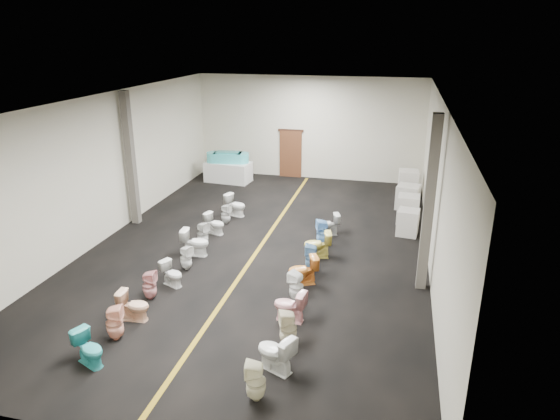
{
  "coord_description": "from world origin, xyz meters",
  "views": [
    {
      "loc": [
        3.91,
        -13.59,
        6.27
      ],
      "look_at": [
        0.38,
        1.0,
        0.88
      ],
      "focal_mm": 32.0,
      "sensor_mm": 36.0,
      "label": 1
    }
  ],
  "objects_px": {
    "toilet_right_6": "(312,258)",
    "toilet_right_9": "(328,224)",
    "toilet_left_0": "(89,348)",
    "display_table": "(228,172)",
    "toilet_left_7": "(203,234)",
    "toilet_right_3": "(290,306)",
    "appliance_crate_b": "(408,209)",
    "toilet_left_1": "(115,323)",
    "toilet_left_3": "(149,285)",
    "toilet_right_2": "(288,328)",
    "toilet_right_1": "(275,352)",
    "toilet_right_8": "(323,233)",
    "toilet_left_6": "(195,242)",
    "toilet_left_9": "(226,214)",
    "toilet_right_5": "(303,271)",
    "appliance_crate_a": "(408,222)",
    "toilet_left_8": "(215,224)",
    "toilet_left_5": "(186,258)",
    "appliance_crate_d": "(408,184)",
    "toilet_right_4": "(296,286)",
    "appliance_crate_c": "(408,197)",
    "toilet_left_2": "(134,306)",
    "toilet_left_10": "(236,205)",
    "bathtub": "(228,158)",
    "toilet_right_0": "(256,381)",
    "toilet_right_7": "(317,245)",
    "toilet_left_4": "(172,274)"
  },
  "relations": [
    {
      "from": "display_table",
      "to": "toilet_right_9",
      "type": "bearing_deg",
      "value": -44.41
    },
    {
      "from": "appliance_crate_a",
      "to": "appliance_crate_c",
      "type": "height_order",
      "value": "appliance_crate_c"
    },
    {
      "from": "toilet_left_4",
      "to": "toilet_left_6",
      "type": "relative_size",
      "value": 0.81
    },
    {
      "from": "toilet_left_7",
      "to": "toilet_right_3",
      "type": "distance_m",
      "value": 5.03
    },
    {
      "from": "appliance_crate_b",
      "to": "toilet_left_1",
      "type": "xyz_separation_m",
      "value": [
        -6.1,
        -8.64,
        -0.09
      ]
    },
    {
      "from": "toilet_right_3",
      "to": "toilet_right_6",
      "type": "xyz_separation_m",
      "value": [
        0.04,
        2.61,
        0.01
      ]
    },
    {
      "from": "toilet_left_10",
      "to": "toilet_right_5",
      "type": "distance_m",
      "value": 5.64
    },
    {
      "from": "toilet_left_2",
      "to": "toilet_right_2",
      "type": "distance_m",
      "value": 3.65
    },
    {
      "from": "toilet_left_3",
      "to": "toilet_right_8",
      "type": "relative_size",
      "value": 0.89
    },
    {
      "from": "toilet_left_1",
      "to": "toilet_right_6",
      "type": "relative_size",
      "value": 1.02
    },
    {
      "from": "toilet_right_6",
      "to": "toilet_right_9",
      "type": "xyz_separation_m",
      "value": [
        0.06,
        2.69,
        -0.03
      ]
    },
    {
      "from": "toilet_left_5",
      "to": "toilet_right_0",
      "type": "relative_size",
      "value": 0.89
    },
    {
      "from": "toilet_left_5",
      "to": "toilet_right_6",
      "type": "bearing_deg",
      "value": -57.69
    },
    {
      "from": "toilet_left_0",
      "to": "toilet_right_9",
      "type": "bearing_deg",
      "value": -1.27
    },
    {
      "from": "toilet_left_0",
      "to": "toilet_right_5",
      "type": "height_order",
      "value": "toilet_right_5"
    },
    {
      "from": "toilet_left_0",
      "to": "display_table",
      "type": "bearing_deg",
      "value": 30.6
    },
    {
      "from": "appliance_crate_c",
      "to": "toilet_left_2",
      "type": "xyz_separation_m",
      "value": [
        -6.09,
        -9.38,
        -0.09
      ]
    },
    {
      "from": "toilet_left_0",
      "to": "toilet_right_9",
      "type": "xyz_separation_m",
      "value": [
        3.62,
        7.79,
        0.0
      ]
    },
    {
      "from": "toilet_right_0",
      "to": "toilet_right_1",
      "type": "xyz_separation_m",
      "value": [
        0.13,
        0.89,
        0.01
      ]
    },
    {
      "from": "appliance_crate_a",
      "to": "toilet_right_3",
      "type": "height_order",
      "value": "appliance_crate_a"
    },
    {
      "from": "toilet_left_3",
      "to": "toilet_left_5",
      "type": "height_order",
      "value": "toilet_left_3"
    },
    {
      "from": "toilet_left_6",
      "to": "toilet_left_3",
      "type": "bearing_deg",
      "value": 172.65
    },
    {
      "from": "toilet_left_3",
      "to": "toilet_right_2",
      "type": "xyz_separation_m",
      "value": [
        3.75,
        -1.08,
        0.03
      ]
    },
    {
      "from": "toilet_right_9",
      "to": "toilet_left_7",
      "type": "bearing_deg",
      "value": -84.52
    },
    {
      "from": "toilet_right_2",
      "to": "toilet_right_4",
      "type": "relative_size",
      "value": 1.05
    },
    {
      "from": "toilet_left_6",
      "to": "toilet_right_3",
      "type": "distance_m",
      "value": 4.48
    },
    {
      "from": "toilet_right_4",
      "to": "display_table",
      "type": "bearing_deg",
      "value": -129.4
    },
    {
      "from": "appliance_crate_a",
      "to": "toilet_left_8",
      "type": "bearing_deg",
      "value": -167.24
    },
    {
      "from": "toilet_right_1",
      "to": "toilet_right_0",
      "type": "bearing_deg",
      "value": 15.94
    },
    {
      "from": "bathtub",
      "to": "toilet_left_0",
      "type": "height_order",
      "value": "bathtub"
    },
    {
      "from": "toilet_left_1",
      "to": "toilet_right_5",
      "type": "height_order",
      "value": "toilet_left_1"
    },
    {
      "from": "appliance_crate_d",
      "to": "toilet_left_6",
      "type": "bearing_deg",
      "value": -130.06
    },
    {
      "from": "toilet_right_9",
      "to": "toilet_right_7",
      "type": "bearing_deg",
      "value": -21.62
    },
    {
      "from": "toilet_left_4",
      "to": "toilet_right_0",
      "type": "relative_size",
      "value": 0.83
    },
    {
      "from": "toilet_left_7",
      "to": "toilet_right_5",
      "type": "height_order",
      "value": "toilet_right_5"
    },
    {
      "from": "appliance_crate_c",
      "to": "toilet_right_7",
      "type": "relative_size",
      "value": 1.11
    },
    {
      "from": "toilet_left_2",
      "to": "toilet_right_3",
      "type": "relative_size",
      "value": 0.94
    },
    {
      "from": "toilet_left_9",
      "to": "toilet_right_5",
      "type": "xyz_separation_m",
      "value": [
        3.43,
        -3.68,
        0.04
      ]
    },
    {
      "from": "bathtub",
      "to": "toilet_left_3",
      "type": "xyz_separation_m",
      "value": [
        1.51,
        -10.24,
        -0.69
      ]
    },
    {
      "from": "appliance_crate_c",
      "to": "appliance_crate_b",
      "type": "bearing_deg",
      "value": -90.0
    },
    {
      "from": "toilet_right_1",
      "to": "toilet_right_8",
      "type": "height_order",
      "value": "toilet_right_8"
    },
    {
      "from": "appliance_crate_d",
      "to": "toilet_right_1",
      "type": "xyz_separation_m",
      "value": [
        -2.5,
        -11.87,
        -0.13
      ]
    },
    {
      "from": "toilet_left_9",
      "to": "toilet_right_2",
      "type": "xyz_separation_m",
      "value": [
        3.64,
        -6.41,
        0.05
      ]
    },
    {
      "from": "toilet_left_0",
      "to": "toilet_right_2",
      "type": "bearing_deg",
      "value": -43.54
    },
    {
      "from": "appliance_crate_a",
      "to": "toilet_right_9",
      "type": "distance_m",
      "value": 2.59
    },
    {
      "from": "toilet_right_1",
      "to": "toilet_right_2",
      "type": "relative_size",
      "value": 1.0
    },
    {
      "from": "toilet_left_4",
      "to": "toilet_left_5",
      "type": "bearing_deg",
      "value": 25.19
    },
    {
      "from": "toilet_left_2",
      "to": "toilet_left_7",
      "type": "relative_size",
      "value": 0.96
    },
    {
      "from": "toilet_right_3",
      "to": "toilet_right_8",
      "type": "height_order",
      "value": "toilet_right_8"
    },
    {
      "from": "display_table",
      "to": "toilet_right_2",
      "type": "bearing_deg",
      "value": -65.08
    }
  ]
}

